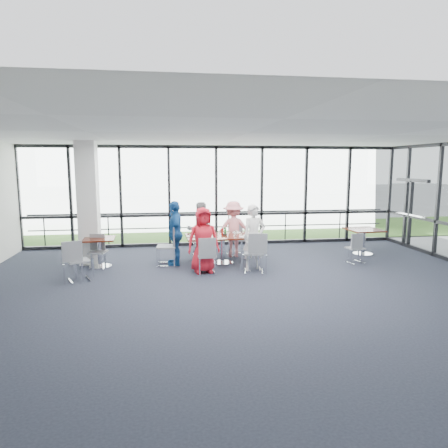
{
  "coord_description": "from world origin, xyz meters",
  "views": [
    {
      "loc": [
        -1.55,
        -7.75,
        2.6
      ],
      "look_at": [
        -0.14,
        2.21,
        1.1
      ],
      "focal_mm": 32.0,
      "sensor_mm": 36.0,
      "label": 1
    }
  ],
  "objects": [
    {
      "name": "floor",
      "position": [
        0.0,
        0.0,
        -0.01
      ],
      "size": [
        12.0,
        10.0,
        0.02
      ],
      "primitive_type": "cube",
      "color": "#1E222F",
      "rests_on": "ground"
    },
    {
      "name": "ceiling",
      "position": [
        0.0,
        0.0,
        3.2
      ],
      "size": [
        12.0,
        10.0,
        0.04
      ],
      "primitive_type": "cube",
      "color": "white",
      "rests_on": "ground"
    },
    {
      "name": "wall_front",
      "position": [
        0.0,
        -5.0,
        1.6
      ],
      "size": [
        12.0,
        0.1,
        3.2
      ],
      "primitive_type": "cube",
      "color": "silver",
      "rests_on": "ground"
    },
    {
      "name": "curtain_wall_back",
      "position": [
        0.0,
        5.0,
        1.6
      ],
      "size": [
        12.0,
        0.1,
        3.2
      ],
      "primitive_type": "cube",
      "color": "white",
      "rests_on": "ground"
    },
    {
      "name": "exit_door",
      "position": [
        6.0,
        3.75,
        1.05
      ],
      "size": [
        0.12,
        1.6,
        2.1
      ],
      "primitive_type": "cube",
      "color": "black",
      "rests_on": "ground"
    },
    {
      "name": "structural_column",
      "position": [
        -3.6,
        3.0,
        1.6
      ],
      "size": [
        0.5,
        0.5,
        3.2
      ],
      "primitive_type": "cube",
      "color": "white",
      "rests_on": "ground"
    },
    {
      "name": "apron",
      "position": [
        0.0,
        10.0,
        -0.02
      ],
      "size": [
        80.0,
        70.0,
        0.02
      ],
      "primitive_type": "cube",
      "color": "gray",
      "rests_on": "ground"
    },
    {
      "name": "grass_strip",
      "position": [
        0.0,
        8.0,
        0.01
      ],
      "size": [
        80.0,
        5.0,
        0.01
      ],
      "primitive_type": "cube",
      "color": "#2E611D",
      "rests_on": "ground"
    },
    {
      "name": "hangar_main",
      "position": [
        4.0,
        32.0,
        3.0
      ],
      "size": [
        24.0,
        10.0,
        6.0
      ],
      "primitive_type": "cube",
      "color": "silver",
      "rests_on": "ground"
    },
    {
      "name": "guard_rail",
      "position": [
        0.0,
        5.6,
        0.5
      ],
      "size": [
        12.0,
        0.06,
        0.06
      ],
      "primitive_type": "cylinder",
      "rotation": [
        0.0,
        1.57,
        0.0
      ],
      "color": "#2D2D33",
      "rests_on": "ground"
    },
    {
      "name": "main_table",
      "position": [
        -0.14,
        2.51,
        0.62
      ],
      "size": [
        1.93,
        1.11,
        0.75
      ],
      "rotation": [
        0.0,
        0.0,
        0.03
      ],
      "color": "#3A1A0A",
      "rests_on": "ground"
    },
    {
      "name": "side_table_left",
      "position": [
        -3.3,
        2.56,
        0.62
      ],
      "size": [
        0.81,
        0.81,
        0.75
      ],
      "rotation": [
        0.0,
        0.0,
        0.05
      ],
      "color": "#3A1A0A",
      "rests_on": "ground"
    },
    {
      "name": "side_table_right",
      "position": [
        4.08,
        2.98,
        0.64
      ],
      "size": [
        0.97,
        0.97,
        0.75
      ],
      "rotation": [
        0.0,
        0.0,
        0.06
      ],
      "color": "#3A1A0A",
      "rests_on": "ground"
    },
    {
      "name": "diner_near_left",
      "position": [
        -0.72,
        1.69,
        0.8
      ],
      "size": [
        0.84,
        0.61,
        1.59
      ],
      "primitive_type": "imported",
      "rotation": [
        0.0,
        0.0,
        0.14
      ],
      "color": "red",
      "rests_on": "ground"
    },
    {
      "name": "diner_near_right",
      "position": [
        0.54,
        1.73,
        0.82
      ],
      "size": [
        0.68,
        0.57,
        1.64
      ],
      "primitive_type": "imported",
      "rotation": [
        0.0,
        0.0,
        0.24
      ],
      "color": "white",
      "rests_on": "ground"
    },
    {
      "name": "diner_far_left",
      "position": [
        -0.67,
        3.35,
        0.78
      ],
      "size": [
        0.84,
        0.62,
        1.56
      ],
      "primitive_type": "imported",
      "rotation": [
        0.0,
        0.0,
        3.35
      ],
      "color": "slate",
      "rests_on": "ground"
    },
    {
      "name": "diner_far_right",
      "position": [
        0.27,
        3.25,
        0.79
      ],
      "size": [
        1.03,
        0.54,
        1.58
      ],
      "primitive_type": "imported",
      "rotation": [
        0.0,
        0.0,
        3.15
      ],
      "color": "pink",
      "rests_on": "ground"
    },
    {
      "name": "diner_end",
      "position": [
        -1.38,
        2.54,
        0.84
      ],
      "size": [
        0.59,
        1.01,
        1.68
      ],
      "primitive_type": "imported",
      "rotation": [
        0.0,
        0.0,
        -1.52
      ],
      "color": "#174C90",
      "rests_on": "ground"
    },
    {
      "name": "chair_main_nl",
      "position": [
        -0.65,
        1.55,
        0.44
      ],
      "size": [
        0.44,
        0.44,
        0.88
      ],
      "primitive_type": null,
      "rotation": [
        0.0,
        0.0,
        0.02
      ],
      "color": "gray",
      "rests_on": "ground"
    },
    {
      "name": "chair_main_nr",
      "position": [
        0.5,
        1.52,
        0.48
      ],
      "size": [
        0.56,
        0.56,
        0.96
      ],
      "primitive_type": null,
      "rotation": [
        0.0,
        0.0,
        -0.22
      ],
      "color": "gray",
      "rests_on": "ground"
    },
    {
      "name": "chair_main_fl",
      "position": [
        -0.64,
        3.47,
        0.42
      ],
      "size": [
        0.48,
        0.48,
        0.84
      ],
      "primitive_type": null,
      "rotation": [
        0.0,
        0.0,
        3.32
      ],
      "color": "gray",
      "rests_on": "ground"
    },
    {
      "name": "chair_main_fr",
      "position": [
        0.37,
        3.41,
        0.45
      ],
      "size": [
        0.52,
        0.52,
        0.89
      ],
      "primitive_type": null,
      "rotation": [
        0.0,
        0.0,
        3.36
      ],
      "color": "gray",
      "rests_on": "ground"
    },
    {
      "name": "chair_main_end",
      "position": [
        -1.61,
        2.51,
        0.49
      ],
      "size": [
        0.53,
        0.53,
        0.99
      ],
      "primitive_type": null,
      "rotation": [
        0.0,
        0.0,
        -1.67
      ],
      "color": "gray",
      "rests_on": "ground"
    },
    {
      "name": "chair_spare_la",
      "position": [
        -3.57,
        1.37,
        0.46
      ],
      "size": [
        0.59,
        0.59,
        0.92
      ],
      "primitive_type": null,
      "rotation": [
        0.0,
        0.0,
        0.41
      ],
      "color": "gray",
      "rests_on": "ground"
    },
    {
      "name": "chair_spare_lb",
      "position": [
        -3.32,
        2.45,
        0.41
      ],
      "size": [
        0.47,
        0.47,
        0.83
      ],
      "primitive_type": null,
      "rotation": [
        0.0,
        0.0,
        2.97
      ],
      "color": "gray",
      "rests_on": "ground"
    },
    {
      "name": "chair_spare_r",
      "position": [
        3.36,
        2.04,
        0.4
      ],
      "size": [
        0.48,
        0.48,
        0.8
      ],
      "primitive_type": null,
      "rotation": [
        0.0,
        0.0,
        0.26
      ],
      "color": "gray",
      "rests_on": "ground"
    },
    {
      "name": "plate_nl",
      "position": [
        -0.67,
        2.18,
        0.76
      ],
      "size": [
        0.26,
        0.26,
        0.01
      ],
      "primitive_type": "cylinder",
      "color": "white",
      "rests_on": "main_table"
    },
    {
      "name": "plate_nr",
      "position": [
        0.39,
        2.18,
        0.76
      ],
      "size": [
        0.27,
        0.27,
        0.01
      ],
      "primitive_type": "cylinder",
      "color": "white",
      "rests_on": "main_table"
    },
    {
      "name": "plate_fl",
      "position": [
        -0.64,
        2.81,
        0.76
      ],
      "size": [
        0.27,
        0.27,
        0.01
      ],
      "primitive_type": "cylinder",
      "color": "white",
      "rests_on": "main_table"
    },
    {
      "name": "plate_fr",
      "position": [
        0.3,
        2.87,
        0.76
      ],
      "size": [
        0.24,
        0.24,
        0.01
      ],
      "primitive_type": "cylinder",
      "color": "white",
      "rests_on": "main_table"
    },
    {
      "name": "plate_end",
      "position": [
        -0.98,
        2.45,
        0.76
      ],
      "size": [
        0.24,
        0.24,
        0.01
      ],
      "primitive_type": "cylinder",
      "color": "white",
      "rests_on": "main_table"
    },
    {
      "name": "tumbler_a",
      "position": [
        -0.37,
        2.26,
        0.81
      ],
      "size": [
        0.06,
        0.06,
        0.13
      ],
      "primitive_type": "cylinder",
      "color": "white",
      "rests_on": "main_table"
    },
    {
      "name": "tumbler_b",
      "position": [
        0.17,
        2.33,
        0.82
      ],
      "size": [
        0.07,
        0.07,
        0.14
      ],
      "primitive_type": "cylinder",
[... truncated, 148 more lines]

